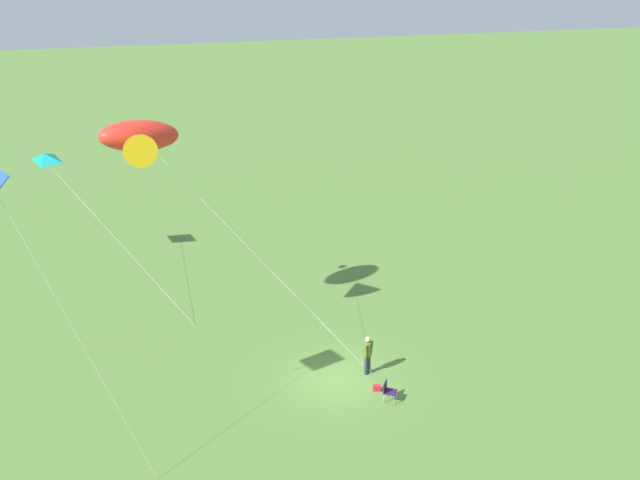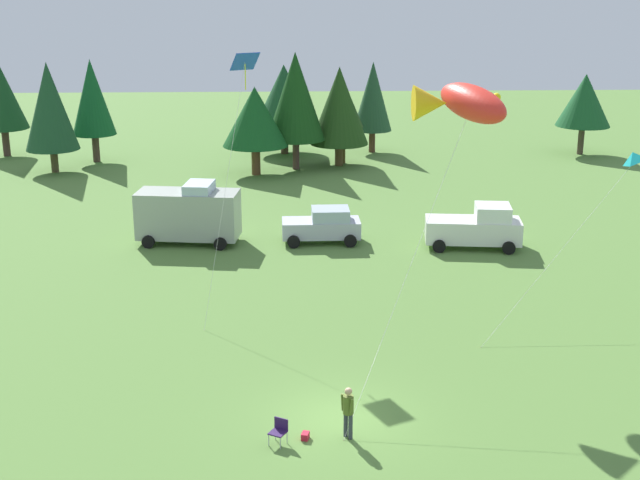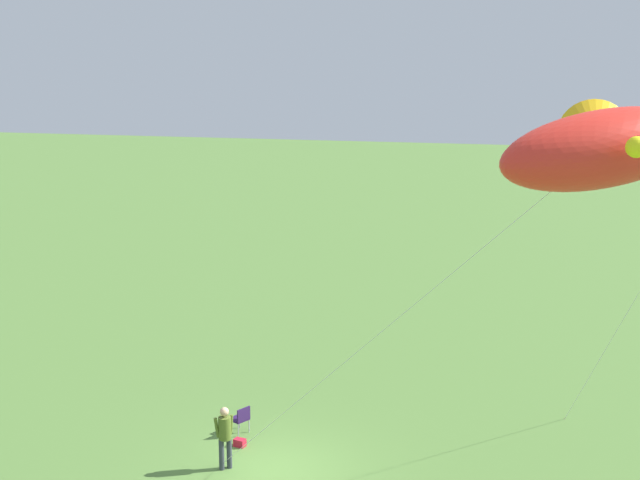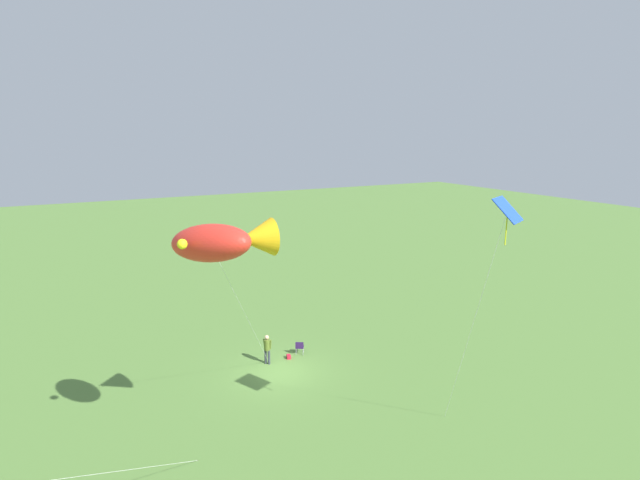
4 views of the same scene
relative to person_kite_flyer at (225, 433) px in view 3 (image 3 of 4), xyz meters
The scene contains 5 objects.
ground_plane 1.63m from the person_kite_flyer, 100.11° to the left, with size 160.00×160.00×0.00m, color #547D37.
person_kite_flyer is the anchor object (origin of this frame).
folding_chair 2.26m from the person_kite_flyer, behind, with size 0.66×0.66×0.82m.
backpack_on_grass 1.64m from the person_kite_flyer, behind, with size 0.32×0.22×0.22m, color red.
kite_large_fish 12.95m from the person_kite_flyer, 60.48° to the left, with size 6.98×10.87×10.27m.
Camera 3 is at (20.92, 6.12, 11.09)m, focal length 50.00 mm.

